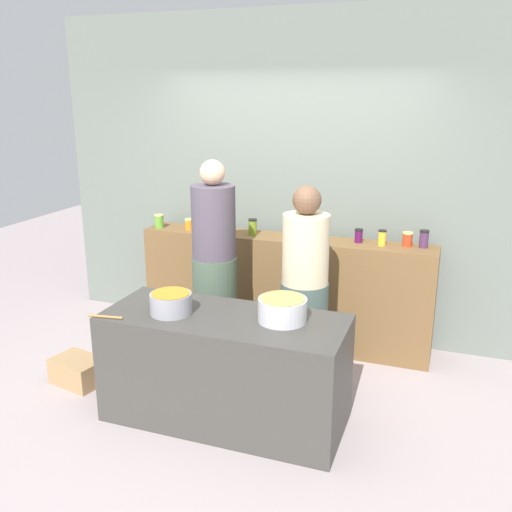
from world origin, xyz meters
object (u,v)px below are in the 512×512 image
at_px(preserve_jar_0, 159,221).
at_px(preserve_jar_5, 314,233).
at_px(wooden_spoon, 105,317).
at_px(bread_crate, 78,371).
at_px(cooking_pot_left, 171,303).
at_px(cooking_pot_center, 282,310).
at_px(preserve_jar_8, 408,239).
at_px(cook_with_tongs, 215,277).
at_px(preserve_jar_3, 253,227).
at_px(preserve_jar_2, 205,225).
at_px(preserve_jar_4, 302,229).
at_px(preserve_jar_1, 189,224).
at_px(cook_in_cap, 304,300).
at_px(preserve_jar_7, 382,238).
at_px(preserve_jar_6, 359,236).
at_px(preserve_jar_9, 424,239).

distance_m(preserve_jar_0, preserve_jar_5, 1.52).
distance_m(wooden_spoon, bread_crate, 0.98).
xyz_separation_m(cooking_pot_left, cooking_pot_center, (0.77, 0.13, 0.01)).
height_order(cooking_pot_left, cooking_pot_center, cooking_pot_center).
distance_m(preserve_jar_8, cook_with_tongs, 1.66).
bearing_deg(preserve_jar_3, preserve_jar_2, -176.87).
distance_m(preserve_jar_2, preserve_jar_4, 0.92).
relative_size(preserve_jar_1, cooking_pot_left, 0.37).
height_order(cooking_pot_center, cook_in_cap, cook_in_cap).
relative_size(preserve_jar_4, cooking_pot_left, 0.50).
height_order(preserve_jar_5, preserve_jar_7, preserve_jar_7).
xyz_separation_m(preserve_jar_0, cook_in_cap, (1.64, -0.68, -0.35)).
bearing_deg(cooking_pot_center, cook_with_tongs, 139.95).
xyz_separation_m(preserve_jar_4, wooden_spoon, (-0.91, -1.75, -0.29)).
bearing_deg(cook_with_tongs, bread_crate, -144.41).
height_order(preserve_jar_0, preserve_jar_6, preserve_jar_0).
distance_m(preserve_jar_5, preserve_jar_6, 0.39).
distance_m(preserve_jar_7, cooking_pot_center, 1.44).
bearing_deg(preserve_jar_4, preserve_jar_9, 0.35).
relative_size(preserve_jar_6, wooden_spoon, 0.47).
relative_size(preserve_jar_7, preserve_jar_8, 1.11).
bearing_deg(bread_crate, preserve_jar_7, 31.38).
distance_m(preserve_jar_5, cooking_pot_left, 1.63).
height_order(preserve_jar_6, cooking_pot_left, preserve_jar_6).
height_order(preserve_jar_5, preserve_jar_6, preserve_jar_5).
height_order(preserve_jar_0, preserve_jar_9, preserve_jar_9).
distance_m(preserve_jar_7, cooking_pot_left, 1.94).
height_order(preserve_jar_8, bread_crate, preserve_jar_8).
distance_m(preserve_jar_1, preserve_jar_5, 1.21).
height_order(preserve_jar_4, preserve_jar_9, preserve_jar_9).
relative_size(preserve_jar_2, cook_in_cap, 0.08).
bearing_deg(cooking_pot_center, preserve_jar_3, 117.99).
bearing_deg(preserve_jar_6, bread_crate, -145.47).
xyz_separation_m(preserve_jar_0, preserve_jar_9, (2.45, 0.12, 0.01)).
height_order(preserve_jar_3, wooden_spoon, preserve_jar_3).
relative_size(preserve_jar_5, cook_in_cap, 0.08).
bearing_deg(cook_in_cap, preserve_jar_9, 44.54).
distance_m(preserve_jar_6, cooking_pot_center, 1.41).
height_order(preserve_jar_8, cook_with_tongs, cook_with_tongs).
distance_m(cook_in_cap, bread_crate, 1.93).
xyz_separation_m(preserve_jar_2, wooden_spoon, (0.01, -1.65, -0.28)).
bearing_deg(preserve_jar_2, preserve_jar_4, 6.29).
relative_size(preserve_jar_9, cook_with_tongs, 0.08).
height_order(preserve_jar_5, bread_crate, preserve_jar_5).
bearing_deg(preserve_jar_7, preserve_jar_2, -178.03).
distance_m(preserve_jar_4, bread_crate, 2.26).
bearing_deg(cook_with_tongs, preserve_jar_8, 26.13).
height_order(cooking_pot_center, bread_crate, cooking_pot_center).
xyz_separation_m(preserve_jar_1, bread_crate, (-0.39, -1.29, -0.97)).
bearing_deg(preserve_jar_7, cook_in_cap, -122.28).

